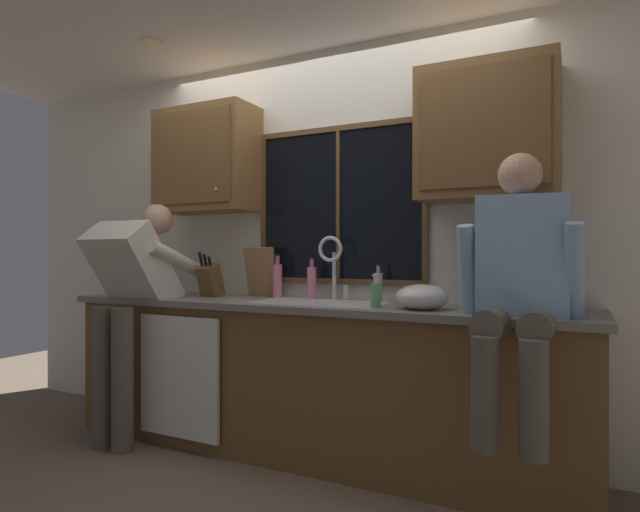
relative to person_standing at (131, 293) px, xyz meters
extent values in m
cube|color=silver|center=(1.12, 0.67, 0.32)|extent=(5.56, 0.12, 2.55)
cylinder|color=#FFEAB2|center=(0.17, 0.01, 1.59)|extent=(0.14, 0.14, 0.01)
cube|color=black|center=(1.20, 0.60, 0.57)|extent=(1.10, 0.02, 0.95)
cube|color=brown|center=(1.20, 0.59, 1.06)|extent=(1.17, 0.02, 0.04)
cube|color=brown|center=(1.20, 0.59, 0.07)|extent=(1.17, 0.02, 0.04)
cube|color=brown|center=(0.63, 0.59, 0.57)|extent=(0.04, 0.02, 0.95)
cube|color=brown|center=(1.77, 0.59, 0.57)|extent=(0.03, 0.02, 0.95)
cube|color=brown|center=(1.20, 0.59, 0.57)|extent=(0.02, 0.02, 0.95)
cube|color=brown|center=(1.12, 0.32, -0.52)|extent=(3.16, 0.58, 0.88)
cube|color=slate|center=(1.12, 0.30, -0.06)|extent=(3.22, 0.62, 0.04)
cube|color=white|center=(0.40, 0.00, -0.50)|extent=(0.60, 0.02, 0.74)
cube|color=brown|center=(0.26, 0.44, 0.90)|extent=(0.72, 0.33, 0.72)
cube|color=brown|center=(0.26, 0.27, 0.90)|extent=(0.64, 0.01, 0.62)
sphere|color=#B2B2B7|center=(0.47, 0.27, 0.67)|extent=(0.02, 0.02, 0.02)
cube|color=brown|center=(2.14, 0.44, 0.90)|extent=(0.72, 0.33, 0.72)
cube|color=brown|center=(2.14, 0.27, 0.90)|extent=(0.64, 0.01, 0.62)
sphere|color=#B2B2B7|center=(2.36, 0.27, 0.67)|extent=(0.02, 0.02, 0.02)
cube|color=#B7B7BC|center=(1.20, 0.31, -0.05)|extent=(0.80, 0.46, 0.02)
cube|color=#9C9CA0|center=(1.00, 0.31, -0.15)|extent=(0.36, 0.42, 0.20)
cube|color=#9C9CA0|center=(1.40, 0.31, -0.15)|extent=(0.36, 0.42, 0.20)
cube|color=#B7B7BC|center=(1.20, 0.31, -0.15)|extent=(0.04, 0.42, 0.20)
cylinder|color=silver|center=(1.20, 0.53, 0.11)|extent=(0.03, 0.03, 0.30)
torus|color=silver|center=(1.20, 0.47, 0.28)|extent=(0.16, 0.02, 0.16)
cylinder|color=silver|center=(1.28, 0.53, 0.01)|extent=(0.03, 0.03, 0.09)
cylinder|color=#595147|center=(-0.08, -0.15, -0.52)|extent=(0.13, 0.13, 0.88)
cylinder|color=#595147|center=(0.08, -0.15, -0.52)|extent=(0.13, 0.13, 0.88)
cube|color=beige|center=(0.00, 0.01, 0.16)|extent=(0.44, 0.51, 0.60)
sphere|color=tan|center=(0.00, 0.23, 0.49)|extent=(0.21, 0.21, 0.21)
cylinder|color=beige|center=(-0.22, 0.19, 0.21)|extent=(0.09, 0.52, 0.26)
cylinder|color=beige|center=(0.22, 0.19, 0.21)|extent=(0.09, 0.52, 0.26)
cylinder|color=#595147|center=(2.25, -0.08, -0.06)|extent=(0.14, 0.43, 0.16)
cylinder|color=#595147|center=(2.43, -0.08, -0.06)|extent=(0.14, 0.43, 0.16)
cylinder|color=#595147|center=(2.25, -0.30, -0.31)|extent=(0.11, 0.11, 0.46)
cylinder|color=#595147|center=(2.43, -0.30, -0.31)|extent=(0.11, 0.11, 0.46)
cube|color=#8CB2DB|center=(2.34, 0.14, 0.24)|extent=(0.43, 0.26, 0.56)
sphere|color=tan|center=(2.34, 0.14, 0.62)|extent=(0.20, 0.20, 0.20)
cylinder|color=#8CB2DB|center=(2.11, 0.09, 0.16)|extent=(0.08, 0.20, 0.47)
cylinder|color=#8CB2DB|center=(2.57, 0.09, 0.16)|extent=(0.08, 0.20, 0.47)
cube|color=brown|center=(0.35, 0.36, 0.07)|extent=(0.12, 0.18, 0.25)
cylinder|color=black|center=(0.32, 0.31, 0.22)|extent=(0.02, 0.05, 0.09)
cylinder|color=black|center=(0.35, 0.31, 0.21)|extent=(0.02, 0.04, 0.08)
cylinder|color=black|center=(0.39, 0.31, 0.20)|extent=(0.02, 0.04, 0.06)
cube|color=#997047|center=(0.65, 0.52, 0.13)|extent=(0.23, 0.09, 0.34)
ellipsoid|color=silver|center=(1.85, 0.21, 0.02)|extent=(0.28, 0.28, 0.14)
cylinder|color=#59A566|center=(1.60, 0.20, 0.03)|extent=(0.06, 0.06, 0.13)
cylinder|color=silver|center=(1.60, 0.20, 0.11)|extent=(0.02, 0.02, 0.04)
cylinder|color=silver|center=(1.60, 0.18, 0.14)|extent=(0.01, 0.04, 0.01)
cylinder|color=pink|center=(0.80, 0.49, 0.07)|extent=(0.06, 0.06, 0.22)
cylinder|color=#AD5B7A|center=(0.80, 0.49, 0.21)|extent=(0.03, 0.03, 0.05)
cylinder|color=black|center=(0.80, 0.49, 0.24)|extent=(0.03, 0.03, 0.01)
cylinder|color=#B7B7BC|center=(1.51, 0.49, 0.05)|extent=(0.05, 0.05, 0.17)
cylinder|color=#929296|center=(1.51, 0.49, 0.16)|extent=(0.02, 0.02, 0.04)
cylinder|color=black|center=(1.51, 0.49, 0.19)|extent=(0.03, 0.03, 0.01)
cylinder|color=pink|center=(1.06, 0.49, 0.06)|extent=(0.06, 0.06, 0.20)
cylinder|color=#AD5B7A|center=(1.06, 0.49, 0.19)|extent=(0.03, 0.03, 0.05)
cylinder|color=black|center=(1.06, 0.49, 0.22)|extent=(0.03, 0.03, 0.01)
camera|label=1|loc=(2.57, -2.44, 0.25)|focal=29.00mm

